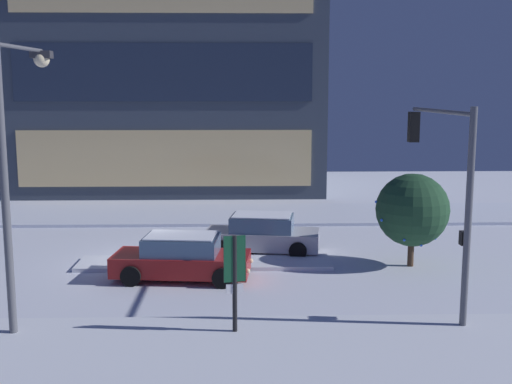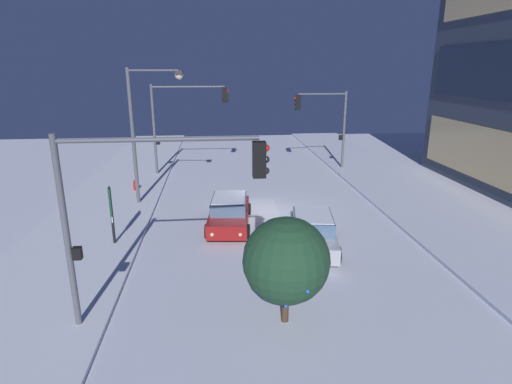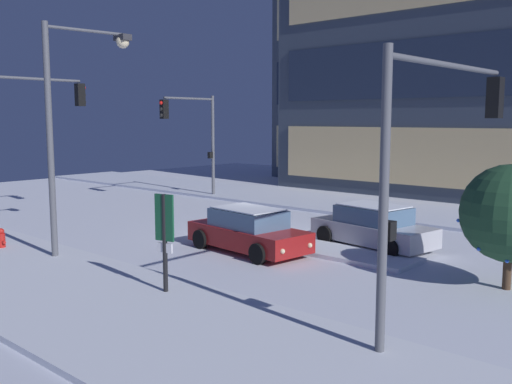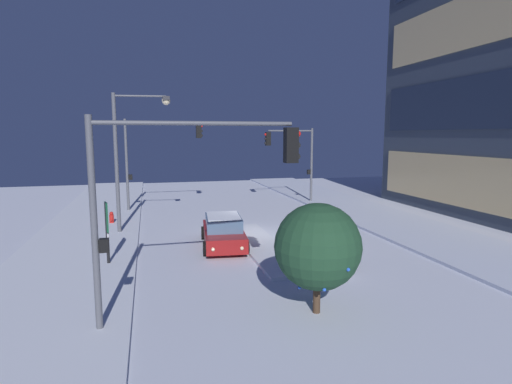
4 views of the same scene
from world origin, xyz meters
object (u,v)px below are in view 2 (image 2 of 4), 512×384
object	(u,v)px
car_near	(229,212)
decorated_tree_median	(286,260)
traffic_light_corner_near_right	(148,195)
traffic_light_corner_far_left	(325,117)
traffic_light_corner_near_left	(183,113)
fire_hydrant	(136,186)
car_far	(312,232)
street_lamp_arched	(147,118)
parking_info_sign	(111,210)

from	to	relation	value
car_near	decorated_tree_median	xyz separation A→B (m)	(7.98, 1.37, 1.31)
traffic_light_corner_near_right	traffic_light_corner_far_left	world-z (taller)	traffic_light_corner_near_right
traffic_light_corner_near_left	fire_hydrant	bearing A→B (deg)	-124.14
car_near	traffic_light_corner_near_left	world-z (taller)	traffic_light_corner_near_left
traffic_light_corner_near_left	car_far	bearing A→B (deg)	-64.87
traffic_light_corner_far_left	traffic_light_corner_near_left	xyz separation A→B (m)	(0.53, -10.16, 0.44)
street_lamp_arched	decorated_tree_median	distance (m)	13.23
decorated_tree_median	traffic_light_corner_far_left	bearing A→B (deg)	162.26
traffic_light_corner_near_right	street_lamp_arched	distance (m)	11.57
street_lamp_arched	parking_info_sign	bearing A→B (deg)	-93.50
fire_hydrant	parking_info_sign	size ratio (longest dim) A/B	0.31
car_near	traffic_light_corner_near_right	size ratio (longest dim) A/B	0.81
car_far	traffic_light_corner_near_left	xyz separation A→B (m)	(-13.15, -6.17, 3.67)
street_lamp_arched	decorated_tree_median	bearing A→B (deg)	-59.10
traffic_light_corner_far_left	fire_hydrant	bearing A→B (deg)	19.73
decorated_tree_median	parking_info_sign	bearing A→B (deg)	-134.09
traffic_light_corner_far_left	traffic_light_corner_near_left	distance (m)	10.19
fire_hydrant	traffic_light_corner_near_left	bearing A→B (deg)	145.86
car_near	traffic_light_corner_near_left	bearing A→B (deg)	-159.38
car_near	traffic_light_corner_far_left	distance (m)	13.58
fire_hydrant	parking_info_sign	xyz separation A→B (m)	(8.05, 0.51, 1.26)
car_near	street_lamp_arched	distance (m)	6.93
car_near	traffic_light_corner_near_right	world-z (taller)	traffic_light_corner_near_right
traffic_light_corner_near_left	street_lamp_arched	size ratio (longest dim) A/B	0.86
fire_hydrant	decorated_tree_median	xyz separation A→B (m)	(14.25, 6.90, 1.64)
traffic_light_corner_far_left	fire_hydrant	world-z (taller)	traffic_light_corner_far_left
traffic_light_corner_far_left	parking_info_sign	distance (m)	17.92
car_far	street_lamp_arched	world-z (taller)	street_lamp_arched
parking_info_sign	decorated_tree_median	world-z (taller)	decorated_tree_median
traffic_light_corner_near_left	car_near	bearing A→B (deg)	-75.17
traffic_light_corner_near_left	fire_hydrant	world-z (taller)	traffic_light_corner_near_left
street_lamp_arched	parking_info_sign	distance (m)	6.43
car_near	traffic_light_corner_far_left	size ratio (longest dim) A/B	0.81
street_lamp_arched	fire_hydrant	distance (m)	5.33
traffic_light_corner_far_left	decorated_tree_median	distance (m)	19.93
traffic_light_corner_near_right	parking_info_sign	distance (m)	6.88
car_near	traffic_light_corner_near_left	distance (m)	11.34
traffic_light_corner_near_right	traffic_light_corner_far_left	size ratio (longest dim) A/B	1.00
car_near	street_lamp_arched	xyz separation A→B (m)	(-3.72, -4.13, 4.14)
car_far	traffic_light_corner_near_left	distance (m)	14.98
traffic_light_corner_near_right	decorated_tree_median	xyz separation A→B (m)	(0.28, 3.84, -2.02)
traffic_light_corner_near_right	traffic_light_corner_near_left	size ratio (longest dim) A/B	0.91
car_far	traffic_light_corner_far_left	world-z (taller)	traffic_light_corner_far_left
traffic_light_corner_far_left	parking_info_sign	world-z (taller)	traffic_light_corner_far_left
car_far	decorated_tree_median	bearing A→B (deg)	167.18
traffic_light_corner_near_right	street_lamp_arched	world-z (taller)	street_lamp_arched
car_far	parking_info_sign	bearing A→B (deg)	92.00
fire_hydrant	street_lamp_arched	bearing A→B (deg)	28.72
traffic_light_corner_near_right	decorated_tree_median	distance (m)	4.35
traffic_light_corner_near_left	fire_hydrant	distance (m)	6.37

